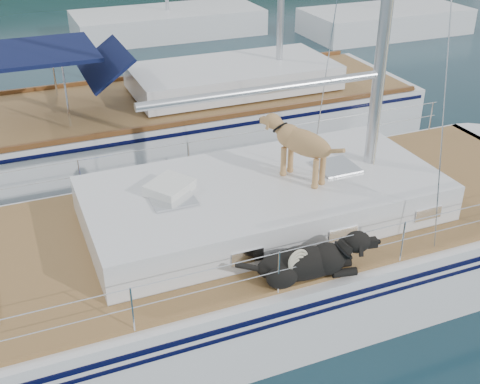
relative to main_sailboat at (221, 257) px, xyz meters
name	(u,v)px	position (x,y,z in m)	size (l,w,h in m)	color
ground	(215,294)	(-0.10, 0.01, -0.68)	(120.00, 120.00, 0.00)	black
main_sailboat	(221,257)	(0.00, 0.00, 0.00)	(12.00, 3.87, 14.01)	silver
neighbor_sailboat	(191,115)	(1.49, 5.88, -0.05)	(11.00, 3.50, 13.30)	silver
bg_boat_center	(168,23)	(3.90, 16.01, -0.23)	(7.20, 3.00, 11.65)	silver
bg_boat_east	(385,21)	(11.90, 13.01, -0.22)	(6.40, 3.00, 11.65)	silver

